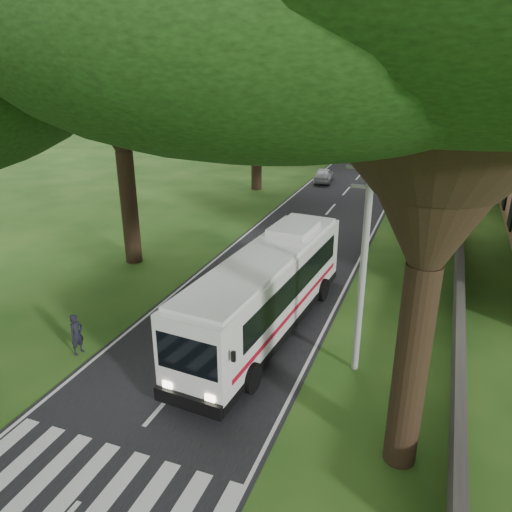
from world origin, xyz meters
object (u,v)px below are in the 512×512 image
pole_near (363,263)px  pole_mid (413,159)px  coach_bus (267,290)px  distant_car_c (406,138)px  pedestrian (77,334)px  pole_far (429,125)px  distant_car_b (370,142)px  distant_car_a (324,175)px

pole_near → pole_mid: 20.00m
coach_bus → distant_car_c: 53.24m
pedestrian → pole_near: bearing=-68.3°
coach_bus → distant_car_c: (0.69, 53.22, -1.18)m
pedestrian → pole_mid: bearing=-17.7°
pole_far → distant_car_c: (-3.29, 14.66, -3.49)m
distant_car_b → pole_near: bearing=-85.3°
pole_far → distant_car_a: bearing=-125.6°
pole_near → distant_car_a: pole_near is taller
coach_bus → distant_car_c: bearing=93.7°
pole_mid → distant_car_a: 12.37m
pole_far → pedestrian: 44.09m
coach_bus → pedestrian: 7.55m
distant_car_a → distant_car_c: size_ratio=0.83×
pole_mid → coach_bus: bearing=-102.1°
pole_near → distant_car_c: bearing=93.4°
distant_car_b → pedestrian: bearing=-96.7°
pole_far → coach_bus: bearing=-95.9°
pole_mid → coach_bus: pole_mid is taller
pole_mid → pole_far: same height
pole_mid → distant_car_c: pole_mid is taller
pole_near → pole_far: size_ratio=1.00×
pedestrian → coach_bus: bearing=-49.3°
pole_mid → pedestrian: bearing=-114.0°
pole_far → distant_car_a: size_ratio=2.11×
pole_near → coach_bus: bearing=160.1°
coach_bus → distant_car_a: size_ratio=3.16×
pole_near → pole_mid: size_ratio=1.00×
pole_mid → distant_car_c: bearing=95.4°
distant_car_a → distant_car_c: 26.50m
pole_mid → pedestrian: 25.16m
pole_near → pole_mid: same height
pole_near → distant_car_c: 54.87m
pole_mid → distant_car_b: size_ratio=2.07×
pole_near → distant_car_a: (-8.16, 28.61, -3.51)m
pedestrian → distant_car_b: bearing=3.2°
pole_mid → pole_far: bearing=90.0°
pole_far → distant_car_b: size_ratio=2.07×
distant_car_a → pole_mid: bearing=127.4°
coach_bus → pedestrian: bearing=-141.2°
pole_far → pedestrian: size_ratio=4.86×
distant_car_b → pedestrian: size_ratio=2.34×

